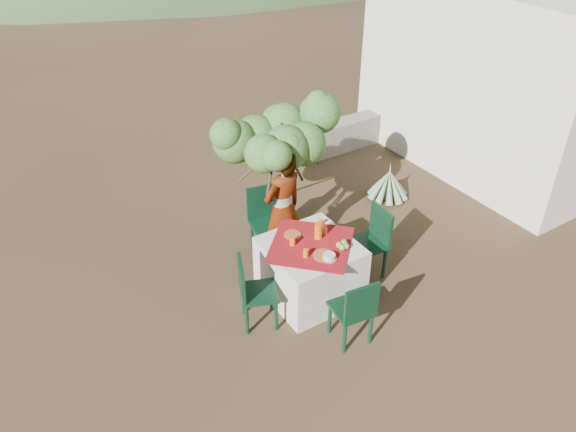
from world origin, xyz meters
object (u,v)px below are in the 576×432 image
(chair_near, at_px, (355,309))
(person, at_px, (283,210))
(chair_left, at_px, (252,290))
(chair_far, at_px, (266,218))
(table, at_px, (310,270))
(shrub_tree, at_px, (283,144))
(guesthouse, at_px, (516,71))
(agave, at_px, (388,185))
(juice_pitcher, at_px, (318,231))
(chair_right, at_px, (372,239))

(chair_near, height_order, person, person)
(chair_left, bearing_deg, chair_far, -15.60)
(table, xyz_separation_m, chair_left, (-0.84, -0.06, 0.12))
(chair_left, bearing_deg, chair_near, -115.95)
(chair_far, distance_m, shrub_tree, 1.00)
(table, bearing_deg, guesthouse, 14.97)
(person, xyz_separation_m, agave, (2.24, 0.48, -0.59))
(chair_far, relative_size, chair_near, 1.09)
(juice_pitcher, bearing_deg, chair_near, -101.08)
(chair_far, xyz_separation_m, shrub_tree, (0.44, 0.29, 0.86))
(chair_near, bearing_deg, guesthouse, -149.05)
(person, distance_m, shrub_tree, 0.90)
(shrub_tree, bearing_deg, table, -108.12)
(chair_far, xyz_separation_m, agave, (2.32, 0.18, -0.31))
(person, xyz_separation_m, juice_pitcher, (0.08, -0.67, 0.05))
(table, height_order, chair_far, chair_far)
(table, bearing_deg, shrub_tree, 71.88)
(table, distance_m, juice_pitcher, 0.51)
(shrub_tree, height_order, juice_pitcher, shrub_tree)
(person, bearing_deg, juice_pitcher, 86.38)
(agave, height_order, juice_pitcher, juice_pitcher)
(chair_near, relative_size, guesthouse, 0.21)
(chair_far, distance_m, person, 0.42)
(chair_left, bearing_deg, juice_pitcher, -60.90)
(chair_far, height_order, shrub_tree, shrub_tree)
(chair_far, bearing_deg, juice_pitcher, -70.85)
(guesthouse, height_order, juice_pitcher, guesthouse)
(table, xyz_separation_m, chair_right, (0.91, -0.06, 0.15))
(shrub_tree, distance_m, guesthouse, 4.62)
(shrub_tree, relative_size, agave, 2.57)
(chair_near, distance_m, chair_left, 1.18)
(shrub_tree, height_order, guesthouse, guesthouse)
(person, distance_m, juice_pitcher, 0.68)
(person, bearing_deg, chair_right, 126.16)
(chair_left, xyz_separation_m, shrub_tree, (1.28, 1.39, 0.90))
(chair_right, distance_m, person, 1.19)
(chair_left, distance_m, shrub_tree, 2.09)
(agave, relative_size, guesthouse, 0.16)
(chair_far, bearing_deg, chair_right, -40.01)
(chair_near, height_order, shrub_tree, shrub_tree)
(chair_left, bearing_deg, person, -27.06)
(chair_far, relative_size, person, 0.59)
(chair_far, distance_m, chair_right, 1.43)
(chair_far, bearing_deg, guesthouse, 13.82)
(table, relative_size, person, 0.79)
(chair_right, bearing_deg, chair_far, -134.96)
(chair_far, height_order, person, person)
(person, bearing_deg, guesthouse, 176.63)
(shrub_tree, bearing_deg, person, -121.78)
(person, height_order, shrub_tree, shrub_tree)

